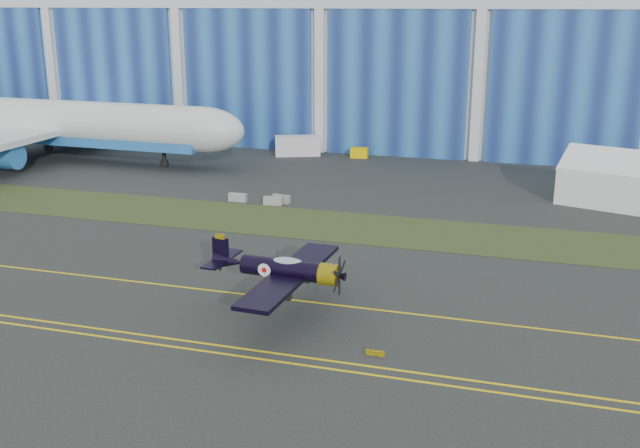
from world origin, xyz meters
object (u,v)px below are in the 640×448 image
(jetliner, at_px, (37,74))
(tug, at_px, (359,153))
(warbird, at_px, (282,269))
(shipping_container, at_px, (298,146))
(tent, at_px, (628,176))

(jetliner, relative_size, tug, 28.81)
(warbird, relative_size, shipping_container, 2.20)
(warbird, bearing_deg, tent, 60.11)
(jetliner, height_order, shipping_container, jetliner)
(shipping_container, height_order, tug, shipping_container)
(tug, bearing_deg, tent, -29.98)
(jetliner, xyz_separation_m, tent, (74.92, -2.54, -8.63))
(tent, distance_m, tug, 37.00)
(warbird, height_order, tent, tent)
(warbird, relative_size, tug, 5.87)
(jetliner, distance_m, shipping_container, 36.40)
(warbird, relative_size, jetliner, 0.20)
(tent, xyz_separation_m, shipping_container, (-42.19, 14.74, -1.63))
(jetliner, distance_m, tug, 44.87)
(tug, bearing_deg, warbird, -86.51)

